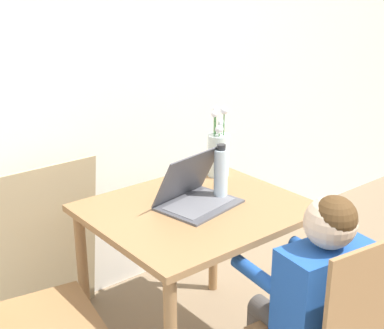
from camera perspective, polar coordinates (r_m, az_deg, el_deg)
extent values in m
cube|color=white|center=(2.84, -8.48, 10.09)|extent=(6.40, 0.05, 2.50)
cube|color=olive|center=(2.36, 0.50, -4.83)|extent=(0.91, 0.78, 0.03)
cylinder|color=olive|center=(2.59, 12.49, -12.37)|extent=(0.05, 0.05, 0.72)
cylinder|color=olive|center=(2.60, -11.48, -12.18)|extent=(0.05, 0.05, 0.72)
cylinder|color=olive|center=(2.99, 2.32, -7.24)|extent=(0.05, 0.05, 0.72)
cube|color=olive|center=(1.90, 18.13, -14.49)|extent=(0.38, 0.07, 0.48)
cube|color=olive|center=(2.27, -15.59, -15.72)|extent=(0.46, 0.46, 0.02)
cube|color=#1E4C9E|center=(2.03, 13.85, -13.26)|extent=(0.37, 0.22, 0.38)
sphere|color=beige|center=(1.89, 14.55, -6.02)|extent=(0.19, 0.19, 0.19)
sphere|color=#4C3319|center=(1.87, 14.94, -5.54)|extent=(0.16, 0.16, 0.16)
cylinder|color=#4C4742|center=(2.26, 12.36, -14.88)|extent=(0.13, 0.29, 0.09)
cylinder|color=#4C4742|center=(2.17, 9.23, -16.26)|extent=(0.13, 0.29, 0.09)
cylinder|color=#1E4C9E|center=(2.24, 12.80, -9.30)|extent=(0.09, 0.25, 0.06)
cylinder|color=#1E4C9E|center=(2.06, 6.76, -11.54)|extent=(0.09, 0.25, 0.06)
cube|color=#4C4C51|center=(2.36, 0.77, -4.32)|extent=(0.38, 0.31, 0.01)
cube|color=slate|center=(2.36, 0.77, -4.19)|extent=(0.32, 0.23, 0.00)
cube|color=#4C4C51|center=(2.36, -0.52, -1.23)|extent=(0.35, 0.18, 0.23)
cube|color=#19284C|center=(2.36, -0.58, -1.18)|extent=(0.32, 0.16, 0.20)
cylinder|color=silver|center=(2.68, 2.83, 0.99)|extent=(0.11, 0.11, 0.21)
cylinder|color=#3D7A38|center=(2.69, 3.13, 2.09)|extent=(0.01, 0.01, 0.22)
sphere|color=white|center=(2.66, 3.17, 4.38)|extent=(0.04, 0.04, 0.04)
cylinder|color=#3D7A38|center=(2.67, 2.51, 2.83)|extent=(0.01, 0.01, 0.29)
sphere|color=white|center=(2.63, 2.56, 5.90)|extent=(0.03, 0.03, 0.03)
cylinder|color=#3D7A38|center=(2.65, 2.36, 2.48)|extent=(0.01, 0.01, 0.28)
sphere|color=white|center=(2.61, 2.41, 5.40)|extent=(0.03, 0.03, 0.03)
cylinder|color=#3D7A38|center=(2.65, 2.89, 1.63)|extent=(0.01, 0.01, 0.21)
sphere|color=white|center=(2.62, 2.93, 3.78)|extent=(0.04, 0.04, 0.04)
cylinder|color=#3D7A38|center=(2.65, 3.39, 2.68)|extent=(0.01, 0.01, 0.30)
sphere|color=white|center=(2.61, 3.46, 5.80)|extent=(0.04, 0.04, 0.04)
cylinder|color=silver|center=(2.41, 3.10, -1.01)|extent=(0.06, 0.06, 0.23)
cylinder|color=#262628|center=(2.37, 3.15, 1.85)|extent=(0.04, 0.04, 0.03)
cube|color=tan|center=(2.78, -15.55, -8.47)|extent=(0.57, 0.14, 0.88)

